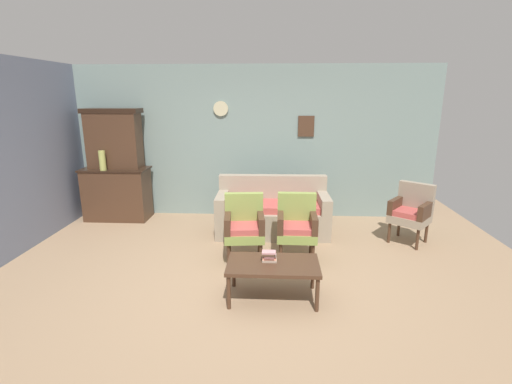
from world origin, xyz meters
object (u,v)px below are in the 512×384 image
Objects in this scene: coffee_table at (273,267)px; book_stack_on_table at (269,256)px; vase_on_cabinet at (102,160)px; floral_couch at (273,213)px; armchair_by_doorway at (297,224)px; wingback_chair_by_fireplace at (411,210)px; side_cabinet at (117,194)px; armchair_row_middle at (244,225)px.

book_stack_on_table is (-0.05, 0.04, 0.11)m from coffee_table.
coffee_table is (2.94, -2.41, -0.72)m from vase_on_cabinet.
floral_couch is 1.07m from armchair_by_doorway.
wingback_chair_by_fireplace is at bearing 38.97° from book_stack_on_table.
side_cabinet is 0.65× the size of floral_couch.
floral_couch reaches higher than coffee_table.
armchair_by_doorway is at bearing 73.47° from coffee_table.
armchair_row_middle is at bearing 110.49° from book_stack_on_table.
armchair_row_middle is at bearing -33.66° from side_cabinet.
armchair_by_doorway and wingback_chair_by_fireplace have the same top height.
side_cabinet is 1.28× the size of armchair_row_middle.
armchair_by_doorway is (3.25, -1.38, -0.60)m from vase_on_cabinet.
side_cabinet reaches higher than book_stack_on_table.
vase_on_cabinet is 3.79m from book_stack_on_table.
floral_couch and armchair_by_doorway have the same top height.
wingback_chair_by_fireplace is at bearing -7.70° from floral_couch.
armchair_by_doorway is at bearing 70.40° from book_stack_on_table.
armchair_by_doorway is at bearing 4.10° from armchair_row_middle.
vase_on_cabinet is 0.19× the size of floral_couch.
wingback_chair_by_fireplace is (2.09, -0.28, 0.17)m from floral_couch.
floral_couch is (2.92, -0.38, -0.77)m from vase_on_cabinet.
book_stack_on_table is at bearing 135.98° from coffee_table.
floral_couch is 1.99× the size of armchair_by_doorway.
vase_on_cabinet reaches higher than side_cabinet.
armchair_row_middle reaches higher than book_stack_on_table.
side_cabinet is at bearing 170.17° from wingback_chair_by_fireplace.
side_cabinet is 1.16× the size of coffee_table.
floral_couch is at bearing 70.55° from armchair_row_middle.
side_cabinet is 2.91m from armchair_row_middle.
wingback_chair_by_fireplace is at bearing 17.32° from armchair_row_middle.
wingback_chair_by_fireplace is 2.71m from coffee_table.
armchair_row_middle is 1.00× the size of armchair_by_doorway.
armchair_row_middle is (2.42, -1.61, 0.03)m from side_cabinet.
side_cabinet is 4.96m from wingback_chair_by_fireplace.
floral_couch is 2.12m from wingback_chair_by_fireplace.
vase_on_cabinet is 0.34× the size of coffee_table.
side_cabinet is 0.67m from vase_on_cabinet.
armchair_row_middle is at bearing 111.97° from coffee_table.
armchair_row_middle is 0.90× the size of coffee_table.
side_cabinet reaches higher than armchair_by_doorway.
floral_couch reaches higher than book_stack_on_table.
vase_on_cabinet is at bearing -123.94° from side_cabinet.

